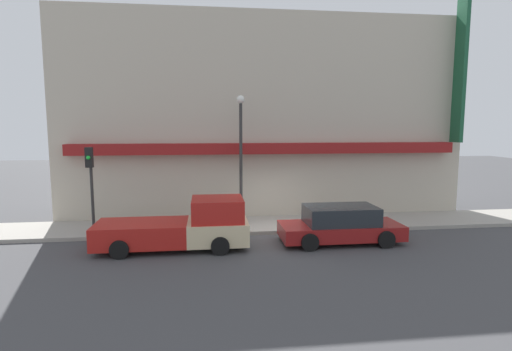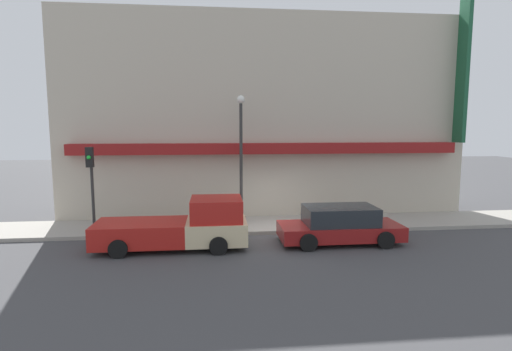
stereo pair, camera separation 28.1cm
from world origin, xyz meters
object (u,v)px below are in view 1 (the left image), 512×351
fire_hydrant (334,217)px  pickup_truck (183,227)px  street_lamp (241,144)px  traffic_light (91,175)px  parked_car (340,225)px

fire_hydrant → pickup_truck: bearing=-160.3°
street_lamp → traffic_light: street_lamp is taller
pickup_truck → street_lamp: street_lamp is taller
street_lamp → pickup_truck: bearing=-128.6°
pickup_truck → parked_car: (6.01, 0.00, -0.10)m
pickup_truck → fire_hydrant: size_ratio=9.11×
parked_car → street_lamp: street_lamp is taller
traffic_light → street_lamp: bearing=10.8°
street_lamp → traffic_light: (-6.11, -1.17, -1.11)m
pickup_truck → fire_hydrant: (6.51, 2.33, -0.34)m
pickup_truck → fire_hydrant: pickup_truck is taller
parked_car → traffic_light: traffic_light is taller
parked_car → street_lamp: (-3.61, 3.01, 3.00)m
fire_hydrant → traffic_light: bearing=-177.3°
fire_hydrant → street_lamp: 5.27m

